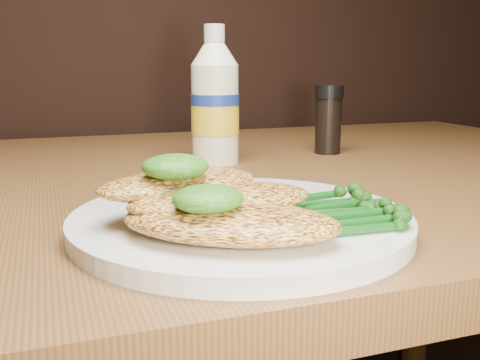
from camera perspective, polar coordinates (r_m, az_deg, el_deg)
name	(u,v)px	position (r m, az deg, el deg)	size (l,w,h in m)	color
plate	(241,221)	(0.46, 0.06, -4.28)	(0.28, 0.28, 0.01)	silver
chicken_front	(230,222)	(0.39, -1.02, -4.37)	(0.16, 0.08, 0.02)	#F0BB4C
chicken_mid	(222,200)	(0.42, -1.89, -2.08)	(0.14, 0.07, 0.02)	#F0BB4C
chicken_back	(180,184)	(0.44, -6.26, -0.40)	(0.14, 0.07, 0.02)	#F0BB4C
pesto_front	(208,199)	(0.38, -3.33, -1.95)	(0.05, 0.05, 0.02)	#103508
pesto_back	(175,167)	(0.42, -6.70, 1.36)	(0.05, 0.05, 0.02)	#103508
broccolini_bundle	(317,208)	(0.44, 7.94, -2.83)	(0.14, 0.11, 0.02)	#104A13
mayo_bottle	(215,95)	(0.75, -2.61, 8.75)	(0.07, 0.07, 0.18)	white
pepper_grinder	(328,120)	(0.85, 9.11, 6.18)	(0.04, 0.04, 0.10)	black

